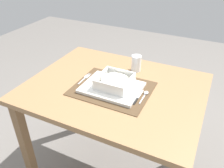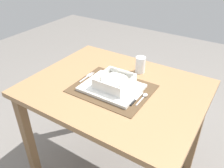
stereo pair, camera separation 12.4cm
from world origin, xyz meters
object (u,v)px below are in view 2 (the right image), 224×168
Objects in this scene: butter_knife at (135,100)px; porridge_bowl at (115,82)px; fork at (88,76)px; drinking_glass at (140,66)px; dining_table at (115,102)px; spoon at (144,97)px.

porridge_bowl is at bearing 163.86° from butter_knife.
fork is 0.32m from drinking_glass.
fork is (-0.20, 0.02, -0.04)m from porridge_bowl.
dining_table is 0.22m from fork.
butter_knife is at bearing -67.57° from drinking_glass.
butter_knife is 0.30m from drinking_glass.
spoon is (0.18, -0.02, 0.12)m from dining_table.
spoon is at bearing 57.33° from butter_knife.
dining_table is 7.17× the size of butter_knife.
butter_knife is (-0.03, -0.04, -0.00)m from spoon.
dining_table is 0.15m from porridge_bowl.
porridge_bowl is 1.77× the size of drinking_glass.
spoon is at bearing -4.74° from dining_table.
fork is 0.37m from spoon.
dining_table is at bearing -100.92° from drinking_glass.
dining_table is at bearing 172.94° from spoon.
porridge_bowl is 1.34× the size of fork.
porridge_bowl reaches higher than spoon.
spoon is at bearing -58.97° from drinking_glass.
porridge_bowl is 0.24m from drinking_glass.
fork is 1.33× the size of drinking_glass.
fork reaches higher than dining_table.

